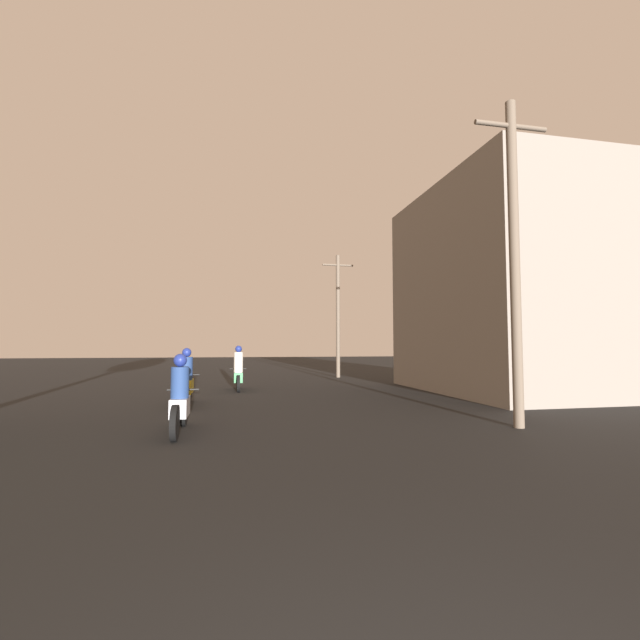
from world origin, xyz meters
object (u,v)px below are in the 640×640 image
object	(u,v)px
motorcycle_yellow	(186,382)
motorcycle_green	(238,373)
building_right_near	(507,290)
utility_pole_near	(514,253)
motorcycle_silver	(180,401)
utility_pole_far	(338,313)

from	to	relation	value
motorcycle_yellow	motorcycle_green	bearing A→B (deg)	77.45
building_right_near	utility_pole_near	distance (m)	7.13
utility_pole_near	motorcycle_silver	bearing A→B (deg)	172.86
motorcycle_silver	motorcycle_yellow	xyz separation A→B (m)	(-0.26, 3.74, 0.02)
utility_pole_near	utility_pole_far	xyz separation A→B (m)	(-0.24, 13.56, -0.17)
building_right_near	utility_pole_far	world-z (taller)	building_right_near
motorcycle_silver	motorcycle_green	world-z (taller)	motorcycle_green
motorcycle_green	utility_pole_near	distance (m)	10.18
motorcycle_green	utility_pole_far	bearing A→B (deg)	47.16
motorcycle_silver	utility_pole_far	distance (m)	14.43
motorcycle_silver	utility_pole_far	size ratio (longest dim) A/B	0.32
utility_pole_near	utility_pole_far	world-z (taller)	utility_pole_near
motorcycle_silver	utility_pole_near	xyz separation A→B (m)	(6.43, -0.80, 2.85)
motorcycle_silver	building_right_near	xyz separation A→B (m)	(10.44, 5.09, 2.98)
motorcycle_silver	motorcycle_yellow	bearing A→B (deg)	85.90
utility_pole_far	motorcycle_yellow	bearing A→B (deg)	-125.57
motorcycle_green	building_right_near	distance (m)	10.02
utility_pole_far	motorcycle_green	bearing A→B (deg)	-133.41
motorcycle_green	utility_pole_near	xyz separation A→B (m)	(5.27, -8.25, 2.81)
motorcycle_yellow	utility_pole_far	world-z (taller)	utility_pole_far
motorcycle_green	building_right_near	world-z (taller)	building_right_near
utility_pole_far	motorcycle_silver	bearing A→B (deg)	-115.87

